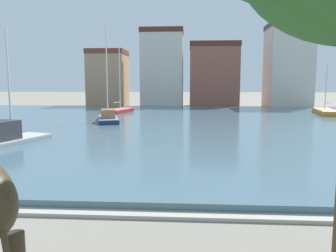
{
  "coord_description": "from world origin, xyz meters",
  "views": [
    {
      "loc": [
        -0.59,
        -0.45,
        3.97
      ],
      "look_at": [
        -1.47,
        13.23,
        2.2
      ],
      "focal_mm": 35.45,
      "sensor_mm": 36.0,
      "label": 1
    }
  ],
  "objects_px": {
    "sailboat_grey": "(11,140)",
    "sailboat_red": "(121,111)",
    "sailboat_navy": "(108,119)",
    "sailboat_orange": "(324,113)"
  },
  "relations": [
    {
      "from": "sailboat_grey",
      "to": "sailboat_navy",
      "type": "height_order",
      "value": "sailboat_navy"
    },
    {
      "from": "sailboat_navy",
      "to": "sailboat_grey",
      "type": "bearing_deg",
      "value": -103.84
    },
    {
      "from": "sailboat_navy",
      "to": "sailboat_orange",
      "type": "bearing_deg",
      "value": 21.48
    },
    {
      "from": "sailboat_navy",
      "to": "sailboat_red",
      "type": "bearing_deg",
      "value": 94.57
    },
    {
      "from": "sailboat_red",
      "to": "sailboat_orange",
      "type": "bearing_deg",
      "value": -0.77
    },
    {
      "from": "sailboat_grey",
      "to": "sailboat_red",
      "type": "distance_m",
      "value": 22.09
    },
    {
      "from": "sailboat_grey",
      "to": "sailboat_navy",
      "type": "bearing_deg",
      "value": 76.16
    },
    {
      "from": "sailboat_red",
      "to": "sailboat_navy",
      "type": "relative_size",
      "value": 0.89
    },
    {
      "from": "sailboat_red",
      "to": "sailboat_orange",
      "type": "height_order",
      "value": "sailboat_red"
    },
    {
      "from": "sailboat_grey",
      "to": "sailboat_orange",
      "type": "xyz_separation_m",
      "value": [
        27.06,
        21.64,
        -0.11
      ]
    }
  ]
}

